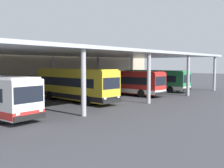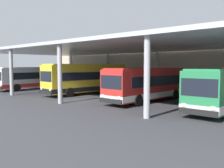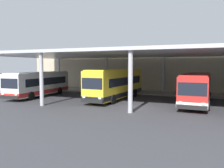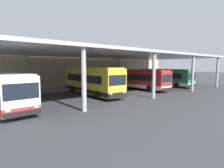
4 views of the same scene
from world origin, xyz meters
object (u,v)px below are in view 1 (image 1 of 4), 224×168
at_px(bus_middle_bay, 127,82).
at_px(bench_waiting, 114,84).
at_px(trash_bin, 102,85).
at_px(bus_second_bay, 75,85).
at_px(bus_far_bay, 155,80).

bearing_deg(bus_middle_bay, bench_waiting, 50.02).
relative_size(bench_waiting, trash_bin, 1.84).
bearing_deg(bus_second_bay, trash_bin, 31.36).
height_order(bus_second_bay, bench_waiting, bus_second_bay).
bearing_deg(trash_bin, bench_waiting, -6.46).
xyz_separation_m(bus_second_bay, bench_waiting, (15.43, 7.39, -1.18)).
height_order(bus_middle_bay, trash_bin, bus_middle_bay).
xyz_separation_m(bus_middle_bay, bench_waiting, (6.45, 7.69, -0.99)).
xyz_separation_m(bus_second_bay, bus_far_bay, (16.01, -0.30, -0.19)).
bearing_deg(bus_middle_bay, trash_bin, 65.39).
xyz_separation_m(bus_far_bay, trash_bin, (-3.37, 8.00, -0.98)).
bearing_deg(trash_bin, bus_second_bay, -148.64).
height_order(bus_second_bay, trash_bin, bus_second_bay).
xyz_separation_m(bus_far_bay, bench_waiting, (-0.59, 7.69, -0.99)).
bearing_deg(bench_waiting, bus_far_bay, -85.63).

